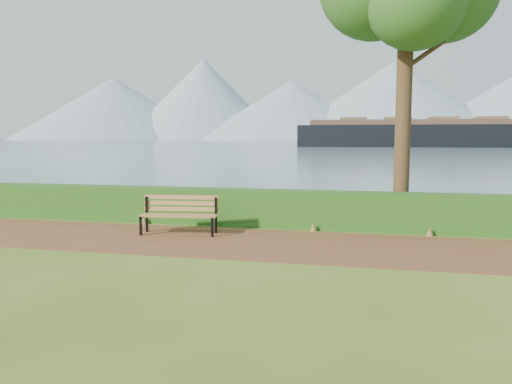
# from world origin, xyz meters

# --- Properties ---
(ground) EXTENTS (140.00, 140.00, 0.00)m
(ground) POSITION_xyz_m (0.00, 0.00, 0.00)
(ground) COLOR #3E5618
(ground) RESTS_ON ground
(path) EXTENTS (40.00, 3.40, 0.01)m
(path) POSITION_xyz_m (0.00, 0.30, 0.01)
(path) COLOR #5A2E1F
(path) RESTS_ON ground
(hedge) EXTENTS (32.00, 0.85, 1.00)m
(hedge) POSITION_xyz_m (0.00, 2.60, 0.50)
(hedge) COLOR #193F12
(hedge) RESTS_ON ground
(water) EXTENTS (700.00, 510.00, 0.00)m
(water) POSITION_xyz_m (0.00, 260.00, 0.01)
(water) COLOR #476073
(water) RESTS_ON ground
(mountains) EXTENTS (585.00, 190.00, 70.00)m
(mountains) POSITION_xyz_m (-9.17, 406.05, 27.70)
(mountains) COLOR #788EA0
(mountains) RESTS_ON ground
(bench) EXTENTS (2.00, 0.79, 0.98)m
(bench) POSITION_xyz_m (-1.70, 0.98, 0.56)
(bench) COLOR black
(bench) RESTS_ON ground
(cargo_ship) EXTENTS (75.81, 14.08, 22.92)m
(cargo_ship) POSITION_xyz_m (25.62, 119.64, 3.42)
(cargo_ship) COLOR black
(cargo_ship) RESTS_ON ground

